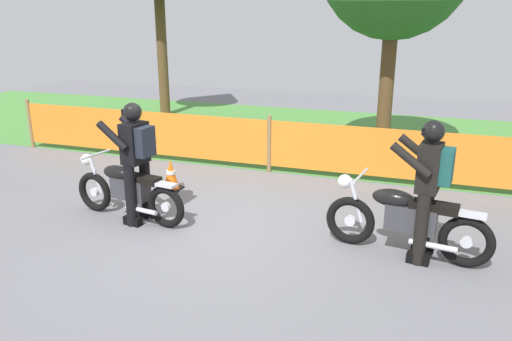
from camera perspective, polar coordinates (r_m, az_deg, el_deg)
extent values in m
cube|color=slate|center=(7.09, -4.77, -6.17)|extent=(24.00, 24.00, 0.02)
cube|color=#4C8C3D|center=(12.22, 5.88, 4.13)|extent=(24.00, 6.23, 0.01)
cylinder|color=olive|center=(11.91, -24.18, 4.87)|extent=(0.08, 0.08, 1.05)
cylinder|color=olive|center=(10.29, -13.02, 4.16)|extent=(0.08, 0.08, 1.05)
cylinder|color=olive|center=(9.18, 1.50, 3.00)|extent=(0.08, 0.08, 1.05)
cylinder|color=olive|center=(8.79, 18.52, 1.40)|extent=(0.08, 0.08, 1.05)
cube|color=orange|center=(11.04, -19.01, 4.66)|extent=(2.62, 0.02, 0.85)
cube|color=orange|center=(9.65, -6.17, 3.75)|extent=(2.62, 0.02, 0.85)
cube|color=orange|center=(8.88, 9.84, 2.36)|extent=(2.62, 0.02, 0.85)
cylinder|color=brown|center=(14.42, -10.54, 12.38)|extent=(0.28, 0.28, 3.18)
cylinder|color=brown|center=(10.17, 14.49, 8.69)|extent=(0.28, 0.28, 2.72)
torus|color=black|center=(7.80, -17.79, -2.31)|extent=(0.60, 0.19, 0.59)
cylinder|color=silver|center=(7.80, -17.79, -2.31)|extent=(0.14, 0.07, 0.13)
torus|color=black|center=(6.98, -10.17, -4.08)|extent=(0.60, 0.19, 0.59)
cylinder|color=silver|center=(6.98, -10.17, -4.08)|extent=(0.14, 0.07, 0.13)
cube|color=#38383D|center=(7.29, -14.02, -1.99)|extent=(0.58, 0.30, 0.30)
ellipsoid|color=black|center=(7.36, -15.39, -0.22)|extent=(0.51, 0.29, 0.20)
cube|color=black|center=(7.09, -12.71, -0.95)|extent=(0.54, 0.28, 0.09)
cube|color=silver|center=(6.87, -10.31, -1.56)|extent=(0.35, 0.20, 0.04)
cylinder|color=silver|center=(7.68, -17.68, -0.49)|extent=(0.22, 0.08, 0.53)
sphere|color=white|center=(7.72, -18.61, 1.17)|extent=(0.19, 0.19, 0.17)
cylinder|color=silver|center=(7.57, -17.70, 1.73)|extent=(0.11, 0.55, 0.03)
cylinder|color=silver|center=(7.10, -12.87, -4.38)|extent=(0.51, 0.14, 0.06)
torus|color=black|center=(6.51, 10.61, -5.58)|extent=(0.64, 0.19, 0.63)
cylinder|color=silver|center=(6.51, 10.61, -5.58)|extent=(0.14, 0.08, 0.14)
torus|color=black|center=(6.32, 22.70, -7.47)|extent=(0.64, 0.19, 0.63)
cylinder|color=silver|center=(6.32, 22.70, -7.47)|extent=(0.14, 0.08, 0.14)
cube|color=#38383D|center=(6.30, 17.13, -5.15)|extent=(0.61, 0.31, 0.31)
ellipsoid|color=black|center=(6.26, 15.29, -3.02)|extent=(0.54, 0.30, 0.22)
cube|color=black|center=(6.21, 19.51, -3.90)|extent=(0.57, 0.29, 0.10)
cube|color=silver|center=(6.19, 23.08, -4.59)|extent=(0.37, 0.20, 0.04)
cylinder|color=silver|center=(6.39, 11.26, -3.32)|extent=(0.23, 0.09, 0.56)
sphere|color=white|center=(6.36, 10.02, -1.21)|extent=(0.20, 0.20, 0.18)
cylinder|color=silver|center=(6.27, 11.78, -0.53)|extent=(0.11, 0.59, 0.03)
cylinder|color=silver|center=(6.24, 19.38, -8.03)|extent=(0.54, 0.14, 0.07)
cylinder|color=black|center=(7.10, -13.99, -2.81)|extent=(0.17, 0.17, 0.86)
cube|color=black|center=(7.24, -13.78, -5.55)|extent=(0.27, 0.15, 0.12)
cylinder|color=black|center=(7.33, -12.36, -2.05)|extent=(0.17, 0.17, 0.86)
cube|color=black|center=(7.46, -12.18, -4.72)|extent=(0.27, 0.15, 0.12)
cube|color=black|center=(7.01, -13.57, 3.04)|extent=(0.29, 0.39, 0.56)
cylinder|color=black|center=(6.94, -15.95, 3.76)|extent=(0.49, 0.17, 0.38)
cylinder|color=black|center=(7.25, -13.59, 4.54)|extent=(0.49, 0.17, 0.38)
sphere|color=black|center=(6.92, -13.82, 6.45)|extent=(0.28, 0.28, 0.25)
cube|color=black|center=(6.98, -14.44, 6.50)|extent=(0.06, 0.18, 0.08)
cube|color=#1E232D|center=(6.89, -12.51, 3.21)|extent=(0.20, 0.30, 0.40)
cylinder|color=black|center=(6.16, 18.16, -6.40)|extent=(0.17, 0.17, 0.86)
cube|color=black|center=(6.32, 17.84, -9.47)|extent=(0.27, 0.14, 0.12)
cylinder|color=black|center=(6.46, 18.63, -5.34)|extent=(0.17, 0.17, 0.86)
cube|color=black|center=(6.60, 18.31, -8.30)|extent=(0.27, 0.14, 0.12)
cube|color=black|center=(6.07, 19.04, 0.31)|extent=(0.29, 0.39, 0.56)
cylinder|color=black|center=(5.85, 17.11, 1.13)|extent=(0.49, 0.17, 0.38)
cylinder|color=black|center=(6.27, 17.83, 2.14)|extent=(0.49, 0.17, 0.38)
sphere|color=black|center=(5.97, 19.45, 4.21)|extent=(0.28, 0.28, 0.25)
cube|color=black|center=(5.98, 18.50, 4.33)|extent=(0.05, 0.18, 0.08)
cube|color=#194C47|center=(6.04, 20.67, 0.45)|extent=(0.20, 0.30, 0.40)
cube|color=black|center=(8.51, -9.53, -2.05)|extent=(0.32, 0.32, 0.03)
cone|color=orange|center=(8.42, -9.62, -0.35)|extent=(0.26, 0.26, 0.50)
cylinder|color=white|center=(8.42, -9.63, -0.19)|extent=(0.15, 0.15, 0.06)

